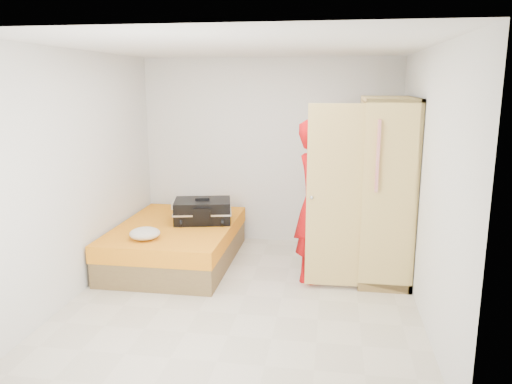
% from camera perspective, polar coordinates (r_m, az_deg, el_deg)
% --- Properties ---
extents(room, '(4.00, 4.02, 2.60)m').
position_cam_1_polar(room, '(5.13, -1.31, 1.63)').
color(room, beige).
rests_on(room, ground).
extents(bed, '(1.42, 2.02, 0.50)m').
position_cam_1_polar(bed, '(6.49, -9.04, -5.77)').
color(bed, brown).
rests_on(bed, ground).
extents(wardrobe, '(1.17, 1.21, 2.10)m').
position_cam_1_polar(wardrobe, '(5.98, 14.03, -0.15)').
color(wardrobe, '#E2C86E').
rests_on(wardrobe, ground).
extents(person, '(0.67, 0.80, 1.86)m').
position_cam_1_polar(person, '(5.75, 6.90, -1.06)').
color(person, red).
rests_on(person, ground).
extents(suitcase, '(0.83, 0.68, 0.31)m').
position_cam_1_polar(suitcase, '(6.46, -6.12, -2.17)').
color(suitcase, black).
rests_on(suitcase, bed).
extents(round_cushion, '(0.35, 0.35, 0.13)m').
position_cam_1_polar(round_cushion, '(5.87, -12.59, -4.65)').
color(round_cushion, silver).
rests_on(round_cushion, bed).
extents(pillow, '(0.55, 0.33, 0.09)m').
position_cam_1_polar(pillow, '(7.21, -7.43, -1.44)').
color(pillow, silver).
rests_on(pillow, bed).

